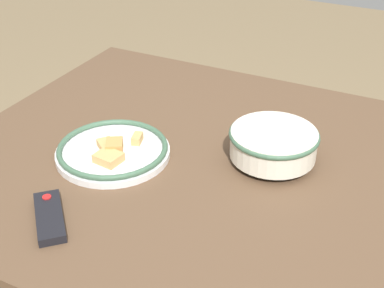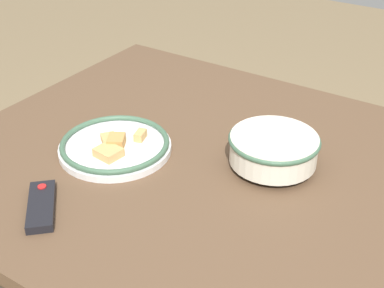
# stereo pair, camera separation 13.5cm
# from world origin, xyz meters

# --- Properties ---
(dining_table) EXTENTS (1.48, 1.10, 0.76)m
(dining_table) POSITION_xyz_m (0.00, 0.00, 0.69)
(dining_table) COLOR brown
(dining_table) RESTS_ON ground_plane
(noodle_bowl) EXTENTS (0.23, 0.23, 0.09)m
(noodle_bowl) POSITION_xyz_m (-0.07, -0.07, 0.81)
(noodle_bowl) COLOR silver
(noodle_bowl) RESTS_ON dining_table
(food_plate) EXTENTS (0.29, 0.29, 0.05)m
(food_plate) POSITION_xyz_m (0.31, 0.09, 0.78)
(food_plate) COLOR white
(food_plate) RESTS_ON dining_table
(tv_remote) EXTENTS (0.16, 0.16, 0.02)m
(tv_remote) POSITION_xyz_m (0.29, 0.37, 0.77)
(tv_remote) COLOR black
(tv_remote) RESTS_ON dining_table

